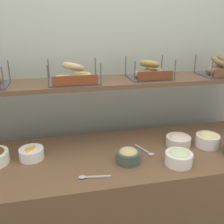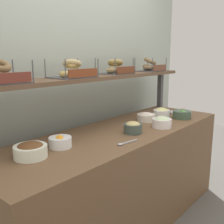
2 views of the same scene
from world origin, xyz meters
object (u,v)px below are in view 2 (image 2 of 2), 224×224
bowl_scallion_spread (162,122)px  serving_plate_white (181,112)px  bowl_hummus (133,127)px  bowl_egg_salad (162,113)px  bowl_fruit_salad (60,142)px  bowl_chocolate_spread (30,150)px  bowl_potato_salad (146,117)px  serving_spoon_by_edge (135,126)px  serving_spoon_near_plate (125,143)px  bagel_basket_plain (72,72)px  bagel_basket_cinnamon_raisin (0,75)px  bagel_basket_poppy (150,66)px  bagel_basket_everything (115,69)px  bowl_veggie_mix (182,114)px

bowl_scallion_spread → serving_plate_white: (0.62, 0.13, -0.04)m
bowl_hummus → bowl_scallion_spread: (0.29, -0.09, 0.00)m
bowl_egg_salad → bowl_fruit_salad: 1.18m
bowl_egg_salad → bowl_chocolate_spread: 1.40m
bowl_potato_salad → serving_spoon_by_edge: (-0.25, -0.05, -0.03)m
serving_spoon_near_plate → bagel_basket_plain: size_ratio=0.54×
bowl_scallion_spread → serving_spoon_near_plate: bearing=-176.9°
bagel_basket_cinnamon_raisin → bagel_basket_plain: bagel_basket_cinnamon_raisin is taller
serving_plate_white → bagel_basket_poppy: bagel_basket_poppy is taller
bowl_potato_salad → bowl_chocolate_spread: bowl_chocolate_spread is taller
bowl_potato_salad → bowl_scallion_spread: (-0.11, -0.22, 0.01)m
serving_plate_white → bagel_basket_everything: (-0.66, 0.34, 0.46)m
bowl_potato_salad → bagel_basket_plain: bearing=161.5°
bowl_egg_salad → bagel_basket_everything: 0.62m
serving_spoon_near_plate → bagel_basket_everything: size_ratio=0.61×
bagel_basket_cinnamon_raisin → bowl_scallion_spread: bearing=-21.5°
bowl_veggie_mix → serving_spoon_near_plate: 0.97m
bowl_hummus → serving_plate_white: bowl_hummus is taller
bowl_chocolate_spread → serving_plate_white: size_ratio=0.90×
bowl_scallion_spread → bagel_basket_plain: bearing=141.7°
bowl_veggie_mix → bowl_chocolate_spread: 1.54m
bowl_hummus → bowl_veggie_mix: bearing=-5.3°
bowl_potato_salad → serving_plate_white: size_ratio=0.76×
bagel_basket_everything → serving_plate_white: bearing=-27.4°
bagel_basket_cinnamon_raisin → serving_spoon_by_edge: bearing=-15.6°
bowl_potato_salad → bowl_fruit_salad: (-0.98, 0.03, -0.00)m
bowl_chocolate_spread → bagel_basket_poppy: bearing=7.4°
serving_spoon_near_plate → serving_spoon_by_edge: size_ratio=1.09×
bagel_basket_plain → bagel_basket_everything: (0.53, 0.02, 0.00)m
bowl_hummus → serving_spoon_near_plate: (-0.25, -0.12, -0.04)m
bowl_fruit_salad → serving_plate_white: (1.50, -0.12, -0.03)m
serving_spoon_near_plate → bagel_basket_plain: 0.67m
bowl_veggie_mix → serving_spoon_near_plate: bearing=-177.0°
serving_plate_white → bagel_basket_plain: size_ratio=0.66×
bowl_potato_salad → bagel_basket_cinnamon_raisin: size_ratio=0.54×
bagel_basket_everything → bowl_scallion_spread: bearing=-85.1°
bowl_egg_salad → bowl_potato_salad: bearing=165.4°
bowl_potato_salad → serving_spoon_near_plate: bowl_potato_salad is taller
bowl_scallion_spread → bagel_basket_cinnamon_raisin: bearing=158.5°
serving_spoon_near_plate → bowl_chocolate_spread: bearing=153.7°
bowl_hummus → bowl_veggie_mix: bowl_hummus is taller
bowl_veggie_mix → bagel_basket_poppy: 0.62m
serving_spoon_by_edge → bowl_egg_salad: bearing=0.6°
serving_plate_white → serving_spoon_by_edge: size_ratio=1.33×
bowl_potato_salad → bagel_basket_plain: 0.84m
bowl_hummus → bagel_basket_plain: 0.63m
bowl_fruit_salad → serving_spoon_by_edge: (0.74, -0.08, -0.03)m
serving_spoon_by_edge → bagel_basket_cinnamon_raisin: bearing=164.4°
bowl_hummus → bagel_basket_plain: size_ratio=0.43×
bowl_hummus → bowl_potato_salad: 0.42m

